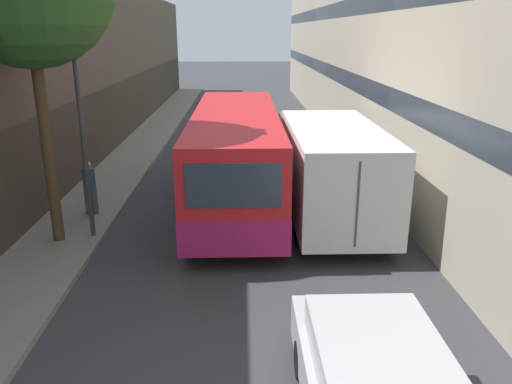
% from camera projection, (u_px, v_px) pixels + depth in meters
% --- Properties ---
extents(ground_plane, '(150.00, 150.00, 0.00)m').
position_uv_depth(ground_plane, '(246.00, 185.00, 17.74)').
color(ground_plane, '#38383D').
extents(sidewalk_left, '(2.09, 60.00, 0.14)m').
position_uv_depth(sidewalk_left, '(109.00, 184.00, 17.59)').
color(sidewalk_left, gray).
rests_on(sidewalk_left, ground_plane).
extents(building_left_shopfront, '(2.40, 60.00, 7.39)m').
position_uv_depth(building_left_shopfront, '(35.00, 90.00, 16.52)').
color(building_left_shopfront, '#51473D').
rests_on(building_left_shopfront, ground_plane).
extents(bus, '(2.55, 10.14, 2.90)m').
position_uv_depth(bus, '(236.00, 155.00, 15.56)').
color(bus, red).
rests_on(bus, ground_plane).
extents(box_truck, '(2.39, 8.35, 2.76)m').
position_uv_depth(box_truck, '(327.00, 162.00, 14.76)').
color(box_truck, silver).
rests_on(box_truck, ground_plane).
extents(pedestrian, '(0.37, 0.35, 1.57)m').
position_uv_depth(pedestrian, '(90.00, 186.00, 14.31)').
color(pedestrian, brown).
rests_on(pedestrian, sidewalk_left).
extents(street_lamp, '(0.36, 0.80, 8.22)m').
position_uv_depth(street_lamp, '(69.00, 10.00, 11.34)').
color(street_lamp, '#38383D').
rests_on(street_lamp, sidewalk_left).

